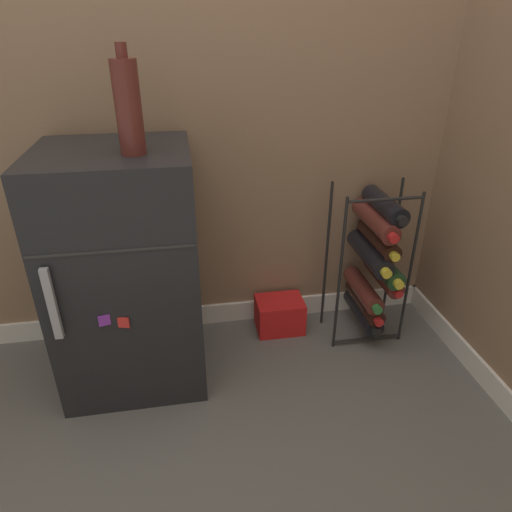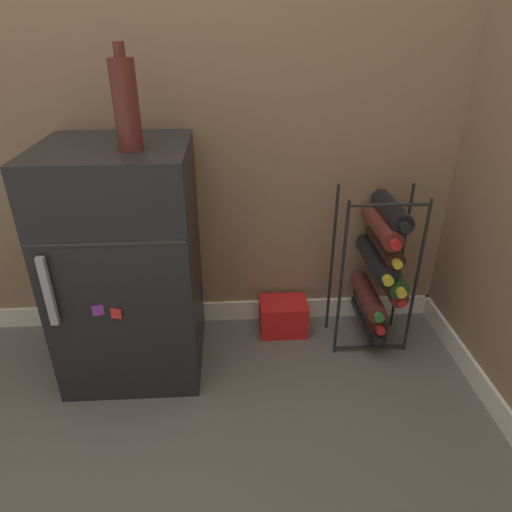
# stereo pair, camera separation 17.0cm
# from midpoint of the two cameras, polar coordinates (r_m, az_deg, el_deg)

# --- Properties ---
(ground_plane) EXTENTS (14.00, 14.00, 0.00)m
(ground_plane) POSITION_cam_midpoint_polar(r_m,az_deg,el_deg) (1.60, 4.79, -22.42)
(ground_plane) COLOR #56544F
(wall_back) EXTENTS (6.59, 0.07, 2.50)m
(wall_back) POSITION_cam_midpoint_polar(r_m,az_deg,el_deg) (1.76, 3.01, 28.10)
(wall_back) COLOR #84664C
(wall_back) RESTS_ON ground_plane
(mini_fridge) EXTENTS (0.49, 0.48, 0.86)m
(mini_fridge) POSITION_cam_midpoint_polar(r_m,az_deg,el_deg) (1.69, -12.98, -1.12)
(mini_fridge) COLOR black
(mini_fridge) RESTS_ON ground_plane
(wine_rack) EXTENTS (0.30, 0.33, 0.66)m
(wine_rack) POSITION_cam_midpoint_polar(r_m,az_deg,el_deg) (1.89, 17.63, -1.70)
(wine_rack) COLOR black
(wine_rack) RESTS_ON ground_plane
(soda_box) EXTENTS (0.20, 0.15, 0.15)m
(soda_box) POSITION_cam_midpoint_polar(r_m,az_deg,el_deg) (2.01, 5.86, -7.57)
(soda_box) COLOR red
(soda_box) RESTS_ON ground_plane
(fridge_top_bottle) EXTENTS (0.08, 0.08, 0.30)m
(fridge_top_bottle) POSITION_cam_midpoint_polar(r_m,az_deg,el_deg) (1.43, -12.54, 17.99)
(fridge_top_bottle) COLOR #56231E
(fridge_top_bottle) RESTS_ON mini_fridge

